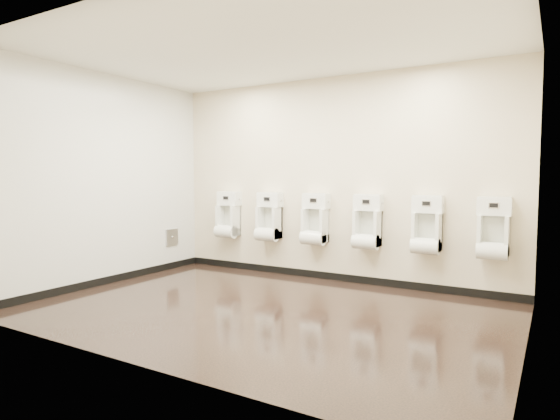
{
  "coord_description": "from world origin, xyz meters",
  "views": [
    {
      "loc": [
        2.68,
        -4.18,
        1.43
      ],
      "look_at": [
        -0.13,
        0.55,
        1.05
      ],
      "focal_mm": 30.0,
      "sensor_mm": 36.0,
      "label": 1
    }
  ],
  "objects_px": {
    "access_panel": "(172,237)",
    "urinal_4": "(427,229)",
    "urinal_2": "(315,223)",
    "urinal_5": "(493,233)",
    "urinal_1": "(269,221)",
    "urinal_3": "(367,226)",
    "urinal_0": "(228,218)"
  },
  "relations": [
    {
      "from": "access_panel",
      "to": "urinal_4",
      "type": "xyz_separation_m",
      "value": [
        3.8,
        0.43,
        0.3
      ]
    },
    {
      "from": "urinal_2",
      "to": "urinal_5",
      "type": "height_order",
      "value": "same"
    },
    {
      "from": "access_panel",
      "to": "urinal_1",
      "type": "distance_m",
      "value": 1.61
    },
    {
      "from": "access_panel",
      "to": "urinal_1",
      "type": "bearing_deg",
      "value": 15.65
    },
    {
      "from": "access_panel",
      "to": "urinal_3",
      "type": "xyz_separation_m",
      "value": [
        3.04,
        0.43,
        0.3
      ]
    },
    {
      "from": "urinal_3",
      "to": "urinal_4",
      "type": "xyz_separation_m",
      "value": [
        0.76,
        0.0,
        0.0
      ]
    },
    {
      "from": "urinal_2",
      "to": "urinal_1",
      "type": "bearing_deg",
      "value": 180.0
    },
    {
      "from": "urinal_2",
      "to": "urinal_5",
      "type": "distance_m",
      "value": 2.27
    },
    {
      "from": "urinal_1",
      "to": "urinal_2",
      "type": "height_order",
      "value": "same"
    },
    {
      "from": "urinal_0",
      "to": "urinal_2",
      "type": "distance_m",
      "value": 1.5
    },
    {
      "from": "urinal_5",
      "to": "urinal_3",
      "type": "bearing_deg",
      "value": 180.0
    },
    {
      "from": "urinal_0",
      "to": "urinal_3",
      "type": "xyz_separation_m",
      "value": [
        2.26,
        0.0,
        0.0
      ]
    },
    {
      "from": "urinal_0",
      "to": "urinal_3",
      "type": "distance_m",
      "value": 2.26
    },
    {
      "from": "access_panel",
      "to": "urinal_5",
      "type": "distance_m",
      "value": 4.58
    },
    {
      "from": "urinal_2",
      "to": "urinal_3",
      "type": "relative_size",
      "value": 1.0
    },
    {
      "from": "urinal_2",
      "to": "urinal_0",
      "type": "bearing_deg",
      "value": 180.0
    },
    {
      "from": "urinal_1",
      "to": "urinal_3",
      "type": "height_order",
      "value": "same"
    },
    {
      "from": "urinal_0",
      "to": "urinal_3",
      "type": "bearing_deg",
      "value": 0.0
    },
    {
      "from": "access_panel",
      "to": "urinal_3",
      "type": "bearing_deg",
      "value": 7.98
    },
    {
      "from": "access_panel",
      "to": "urinal_0",
      "type": "bearing_deg",
      "value": 28.82
    },
    {
      "from": "urinal_0",
      "to": "urinal_5",
      "type": "distance_m",
      "value": 3.78
    },
    {
      "from": "urinal_2",
      "to": "urinal_3",
      "type": "distance_m",
      "value": 0.76
    },
    {
      "from": "urinal_3",
      "to": "urinal_5",
      "type": "distance_m",
      "value": 1.51
    },
    {
      "from": "urinal_1",
      "to": "urinal_4",
      "type": "bearing_deg",
      "value": 0.0
    },
    {
      "from": "urinal_3",
      "to": "urinal_5",
      "type": "bearing_deg",
      "value": 0.0
    },
    {
      "from": "access_panel",
      "to": "urinal_4",
      "type": "height_order",
      "value": "urinal_4"
    },
    {
      "from": "urinal_1",
      "to": "urinal_3",
      "type": "bearing_deg",
      "value": 0.0
    },
    {
      "from": "access_panel",
      "to": "urinal_1",
      "type": "xyz_separation_m",
      "value": [
        1.52,
        0.43,
        0.3
      ]
    },
    {
      "from": "access_panel",
      "to": "urinal_1",
      "type": "height_order",
      "value": "urinal_1"
    },
    {
      "from": "urinal_0",
      "to": "urinal_4",
      "type": "height_order",
      "value": "same"
    },
    {
      "from": "urinal_2",
      "to": "urinal_4",
      "type": "distance_m",
      "value": 1.53
    },
    {
      "from": "access_panel",
      "to": "urinal_2",
      "type": "relative_size",
      "value": 0.36
    }
  ]
}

